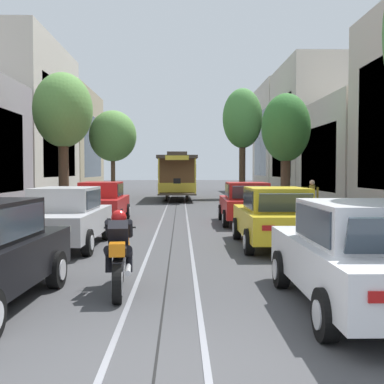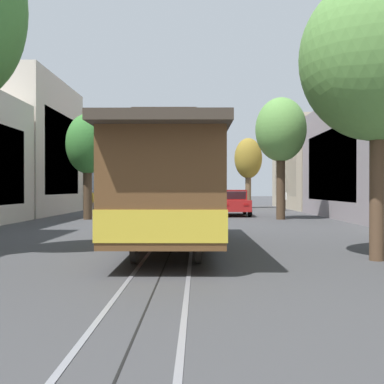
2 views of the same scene
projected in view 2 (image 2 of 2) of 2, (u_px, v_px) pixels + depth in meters
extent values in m
plane|color=#424244|center=(183.00, 222.00, 21.62)|extent=(160.00, 160.00, 0.00)
cube|color=gray|center=(194.00, 227.00, 18.61)|extent=(0.08, 58.06, 0.01)
cube|color=gray|center=(169.00, 227.00, 18.62)|extent=(0.08, 58.06, 0.01)
cube|color=black|center=(181.00, 227.00, 18.62)|extent=(0.03, 58.06, 0.01)
cube|color=#BCAD93|center=(313.00, 166.00, 37.23)|extent=(4.85, 12.21, 7.07)
cube|color=#2D3842|center=(285.00, 171.00, 37.26)|extent=(0.04, 8.76, 4.24)
cube|color=gray|center=(371.00, 159.00, 24.72)|extent=(4.70, 12.21, 6.58)
cube|color=#2D3842|center=(329.00, 165.00, 24.75)|extent=(0.04, 8.76, 3.95)
cube|color=gray|center=(69.00, 170.00, 38.75)|extent=(5.12, 9.71, 6.66)
cube|color=#2D3842|center=(98.00, 173.00, 38.72)|extent=(0.04, 7.01, 4.00)
cube|color=beige|center=(24.00, 148.00, 28.74)|extent=(5.09, 9.71, 8.62)
cube|color=#2D3842|center=(63.00, 154.00, 28.71)|extent=(0.04, 7.01, 5.17)
cube|color=black|center=(222.00, 200.00, 39.20)|extent=(2.00, 4.38, 0.66)
cube|color=black|center=(222.00, 193.00, 39.05)|extent=(1.57, 2.13, 0.60)
cube|color=#2D3842|center=(222.00, 193.00, 39.89)|extent=(1.34, 0.28, 0.47)
cube|color=#2D3842|center=(222.00, 193.00, 37.87)|extent=(1.30, 0.26, 0.45)
cube|color=#2D3842|center=(213.00, 193.00, 39.09)|extent=(0.11, 1.81, 0.47)
cube|color=#2D3842|center=(230.00, 193.00, 39.00)|extent=(0.11, 1.81, 0.47)
cube|color=white|center=(215.00, 198.00, 41.39)|extent=(0.28, 0.05, 0.14)
cube|color=#B21414|center=(215.00, 200.00, 37.08)|extent=(0.28, 0.05, 0.12)
cube|color=white|center=(227.00, 198.00, 41.32)|extent=(0.28, 0.05, 0.14)
cube|color=#B21414|center=(228.00, 200.00, 37.01)|extent=(0.28, 0.05, 0.12)
cylinder|color=black|center=(212.00, 203.00, 40.59)|extent=(0.23, 0.65, 0.64)
cylinder|color=silver|center=(211.00, 203.00, 40.59)|extent=(0.04, 0.35, 0.35)
cylinder|color=black|center=(231.00, 203.00, 40.48)|extent=(0.23, 0.65, 0.64)
cylinder|color=silver|center=(232.00, 203.00, 40.48)|extent=(0.04, 0.35, 0.35)
cylinder|color=black|center=(211.00, 204.00, 37.93)|extent=(0.23, 0.65, 0.64)
cylinder|color=silver|center=(210.00, 204.00, 37.93)|extent=(0.04, 0.35, 0.35)
cylinder|color=black|center=(232.00, 204.00, 37.82)|extent=(0.23, 0.65, 0.64)
cylinder|color=silver|center=(233.00, 204.00, 37.82)|extent=(0.04, 0.35, 0.35)
cube|color=#B7B7BC|center=(226.00, 202.00, 33.41)|extent=(1.88, 4.33, 0.66)
cube|color=#B7B7BC|center=(226.00, 194.00, 33.25)|extent=(1.51, 2.09, 0.60)
cube|color=#2D3842|center=(225.00, 194.00, 34.09)|extent=(1.34, 0.25, 0.47)
cube|color=#2D3842|center=(226.00, 194.00, 32.07)|extent=(1.30, 0.22, 0.45)
cube|color=#2D3842|center=(216.00, 194.00, 33.28)|extent=(0.06, 1.81, 0.47)
cube|color=#2D3842|center=(236.00, 194.00, 33.23)|extent=(0.06, 1.81, 0.47)
cube|color=white|center=(217.00, 200.00, 35.58)|extent=(0.28, 0.05, 0.14)
cube|color=#B21414|center=(219.00, 201.00, 31.26)|extent=(0.28, 0.05, 0.12)
cube|color=white|center=(231.00, 200.00, 35.55)|extent=(0.28, 0.05, 0.14)
cube|color=#B21414|center=(235.00, 201.00, 31.23)|extent=(0.28, 0.05, 0.12)
cylinder|color=black|center=(214.00, 206.00, 34.77)|extent=(0.21, 0.64, 0.64)
cylinder|color=silver|center=(212.00, 206.00, 34.77)|extent=(0.03, 0.35, 0.35)
cylinder|color=black|center=(236.00, 206.00, 34.71)|extent=(0.21, 0.64, 0.64)
cylinder|color=silver|center=(237.00, 206.00, 34.71)|extent=(0.03, 0.35, 0.35)
cylinder|color=black|center=(214.00, 207.00, 32.10)|extent=(0.21, 0.64, 0.64)
cylinder|color=silver|center=(213.00, 207.00, 32.11)|extent=(0.03, 0.35, 0.35)
cylinder|color=black|center=(238.00, 207.00, 32.05)|extent=(0.21, 0.64, 0.64)
cylinder|color=silver|center=(240.00, 207.00, 32.04)|extent=(0.03, 0.35, 0.35)
cube|color=red|center=(233.00, 205.00, 27.20)|extent=(1.84, 4.32, 0.66)
cube|color=red|center=(233.00, 195.00, 27.04)|extent=(1.49, 2.08, 0.60)
cube|color=#2D3842|center=(232.00, 195.00, 27.88)|extent=(1.33, 0.23, 0.47)
cube|color=#2D3842|center=(235.00, 195.00, 25.86)|extent=(1.30, 0.21, 0.45)
cube|color=#2D3842|center=(221.00, 195.00, 27.05)|extent=(0.05, 1.81, 0.47)
cube|color=#2D3842|center=(245.00, 195.00, 27.04)|extent=(0.05, 1.81, 0.47)
cube|color=white|center=(222.00, 202.00, 29.36)|extent=(0.28, 0.04, 0.14)
cube|color=#B21414|center=(226.00, 205.00, 25.04)|extent=(0.28, 0.04, 0.12)
cube|color=white|center=(238.00, 202.00, 29.36)|extent=(0.28, 0.04, 0.14)
cube|color=#B21414|center=(246.00, 205.00, 25.04)|extent=(0.28, 0.04, 0.12)
cylinder|color=black|center=(217.00, 209.00, 28.54)|extent=(0.21, 0.64, 0.64)
cylinder|color=silver|center=(216.00, 209.00, 28.54)|extent=(0.02, 0.35, 0.35)
cylinder|color=black|center=(245.00, 209.00, 28.53)|extent=(0.21, 0.64, 0.64)
cylinder|color=silver|center=(246.00, 209.00, 28.53)|extent=(0.02, 0.35, 0.35)
cylinder|color=black|center=(220.00, 211.00, 25.87)|extent=(0.21, 0.64, 0.64)
cylinder|color=silver|center=(218.00, 211.00, 25.87)|extent=(0.02, 0.35, 0.35)
cylinder|color=black|center=(250.00, 211.00, 25.86)|extent=(0.21, 0.64, 0.64)
cylinder|color=silver|center=(252.00, 211.00, 25.86)|extent=(0.02, 0.35, 0.35)
cube|color=silver|center=(158.00, 200.00, 39.38)|extent=(1.83, 4.31, 0.66)
cube|color=silver|center=(158.00, 193.00, 39.52)|extent=(1.49, 2.07, 0.60)
cube|color=#2D3842|center=(157.00, 193.00, 38.69)|extent=(1.33, 0.23, 0.47)
cube|color=#2D3842|center=(159.00, 193.00, 40.71)|extent=(1.30, 0.21, 0.45)
cube|color=#2D3842|center=(166.00, 193.00, 39.51)|extent=(0.04, 1.81, 0.47)
cube|color=#2D3842|center=(149.00, 193.00, 39.54)|extent=(0.04, 1.81, 0.47)
cube|color=white|center=(162.00, 199.00, 37.21)|extent=(0.28, 0.04, 0.14)
cube|color=#B21414|center=(166.00, 198.00, 41.53)|extent=(0.28, 0.04, 0.12)
cube|color=white|center=(149.00, 199.00, 37.23)|extent=(0.28, 0.04, 0.14)
cube|color=#B21414|center=(154.00, 198.00, 41.55)|extent=(0.28, 0.04, 0.12)
cylinder|color=black|center=(166.00, 204.00, 38.03)|extent=(0.20, 0.64, 0.64)
cylinder|color=silver|center=(168.00, 204.00, 38.03)|extent=(0.02, 0.35, 0.35)
cylinder|color=black|center=(146.00, 204.00, 38.06)|extent=(0.20, 0.64, 0.64)
cylinder|color=silver|center=(145.00, 204.00, 38.07)|extent=(0.02, 0.35, 0.35)
cylinder|color=black|center=(169.00, 203.00, 40.69)|extent=(0.20, 0.64, 0.64)
cylinder|color=silver|center=(170.00, 203.00, 40.69)|extent=(0.02, 0.35, 0.35)
cylinder|color=black|center=(150.00, 203.00, 40.73)|extent=(0.20, 0.64, 0.64)
cylinder|color=silver|center=(148.00, 203.00, 40.73)|extent=(0.02, 0.35, 0.35)
cube|color=gold|center=(152.00, 202.00, 33.46)|extent=(1.83, 4.31, 0.66)
cube|color=gold|center=(152.00, 194.00, 33.60)|extent=(1.49, 2.07, 0.60)
cube|color=#2D3842|center=(151.00, 194.00, 32.76)|extent=(1.33, 0.23, 0.47)
cube|color=#2D3842|center=(154.00, 194.00, 34.78)|extent=(1.30, 0.21, 0.45)
cube|color=#2D3842|center=(162.00, 194.00, 33.59)|extent=(0.04, 1.81, 0.47)
cube|color=#2D3842|center=(142.00, 194.00, 33.62)|extent=(0.04, 1.81, 0.47)
cube|color=white|center=(156.00, 201.00, 31.28)|extent=(0.28, 0.04, 0.14)
cube|color=#B21414|center=(162.00, 200.00, 35.60)|extent=(0.28, 0.04, 0.12)
cube|color=white|center=(140.00, 201.00, 31.31)|extent=(0.28, 0.04, 0.14)
cube|color=#B21414|center=(148.00, 200.00, 35.63)|extent=(0.28, 0.04, 0.12)
cylinder|color=black|center=(162.00, 207.00, 32.11)|extent=(0.20, 0.64, 0.64)
cylinder|color=silver|center=(163.00, 207.00, 32.10)|extent=(0.02, 0.35, 0.35)
cylinder|color=black|center=(138.00, 207.00, 32.14)|extent=(0.20, 0.64, 0.64)
cylinder|color=silver|center=(136.00, 207.00, 32.14)|extent=(0.02, 0.35, 0.35)
cylinder|color=black|center=(165.00, 206.00, 34.77)|extent=(0.20, 0.64, 0.64)
cylinder|color=silver|center=(166.00, 206.00, 34.77)|extent=(0.02, 0.35, 0.35)
cylinder|color=black|center=(142.00, 206.00, 34.81)|extent=(0.20, 0.64, 0.64)
cylinder|color=silver|center=(141.00, 206.00, 34.81)|extent=(0.02, 0.35, 0.35)
cube|color=red|center=(143.00, 205.00, 27.85)|extent=(1.89, 4.34, 0.66)
cube|color=red|center=(143.00, 195.00, 28.00)|extent=(1.52, 2.10, 0.60)
cube|color=#2D3842|center=(141.00, 195.00, 27.16)|extent=(1.34, 0.25, 0.47)
cube|color=#2D3842|center=(146.00, 195.00, 29.18)|extent=(1.30, 0.23, 0.45)
cube|color=#2D3842|center=(155.00, 195.00, 27.97)|extent=(0.07, 1.81, 0.47)
cube|color=#2D3842|center=(131.00, 195.00, 28.02)|extent=(0.07, 1.81, 0.47)
cube|color=white|center=(147.00, 204.00, 25.67)|extent=(0.28, 0.05, 0.14)
cube|color=#B21414|center=(156.00, 202.00, 29.99)|extent=(0.28, 0.05, 0.12)
cube|color=white|center=(128.00, 204.00, 25.71)|extent=(0.28, 0.05, 0.14)
cube|color=#B21414|center=(139.00, 202.00, 30.03)|extent=(0.28, 0.05, 0.12)
cylinder|color=black|center=(154.00, 211.00, 26.49)|extent=(0.21, 0.64, 0.64)
cylinder|color=silver|center=(156.00, 211.00, 26.49)|extent=(0.03, 0.35, 0.35)
cylinder|color=black|center=(125.00, 211.00, 26.55)|extent=(0.21, 0.64, 0.64)
cylinder|color=silver|center=(123.00, 211.00, 26.56)|extent=(0.03, 0.35, 0.35)
cylinder|color=black|center=(159.00, 209.00, 29.16)|extent=(0.21, 0.64, 0.64)
cylinder|color=silver|center=(161.00, 209.00, 29.15)|extent=(0.03, 0.35, 0.35)
cylinder|color=black|center=(132.00, 209.00, 29.22)|extent=(0.21, 0.64, 0.64)
cylinder|color=silver|center=(131.00, 209.00, 29.22)|extent=(0.03, 0.35, 0.35)
cylinder|color=brown|center=(248.00, 188.00, 37.61)|extent=(0.49, 0.49, 3.40)
ellipsoid|color=olive|center=(248.00, 158.00, 37.60)|extent=(2.35, 2.05, 3.43)
cylinder|color=#4C3826|center=(281.00, 182.00, 23.65)|extent=(0.47, 0.47, 3.96)
ellipsoid|color=#609947|center=(281.00, 129.00, 23.63)|extent=(2.70, 2.89, 3.41)
cylinder|color=brown|center=(377.00, 180.00, 10.02)|extent=(0.32, 0.32, 3.66)
ellipsoid|color=#609947|center=(377.00, 58.00, 10.00)|extent=(3.49, 3.15, 3.76)
cylinder|color=brown|center=(133.00, 188.00, 38.18)|extent=(0.48, 0.48, 3.49)
ellipsoid|color=#4C8E42|center=(133.00, 156.00, 38.16)|extent=(2.28, 2.48, 3.88)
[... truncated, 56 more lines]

